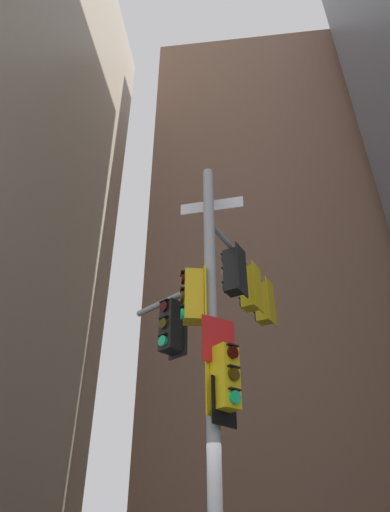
{
  "coord_description": "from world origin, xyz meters",
  "views": [
    {
      "loc": [
        0.51,
        -7.06,
        1.35
      ],
      "look_at": [
        -0.3,
        0.14,
        5.96
      ],
      "focal_mm": 30.72,
      "sensor_mm": 36.0,
      "label": 1
    }
  ],
  "objects": [
    {
      "name": "building_mid_block",
      "position": [
        3.55,
        23.92,
        18.99
      ],
      "size": [
        17.32,
        17.32,
        37.97
      ],
      "primitive_type": "cube",
      "color": "brown",
      "rests_on": "ground"
    },
    {
      "name": "signal_pole_assembly",
      "position": [
        0.15,
        0.64,
        4.81
      ],
      "size": [
        3.05,
        3.36,
        8.03
      ],
      "color": "#9EA0A3",
      "rests_on": "ground"
    }
  ]
}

